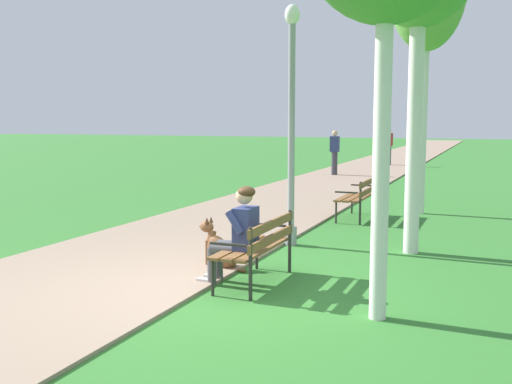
{
  "coord_description": "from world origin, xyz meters",
  "views": [
    {
      "loc": [
        3.09,
        -6.25,
        2.06
      ],
      "look_at": [
        -0.5,
        2.6,
        0.9
      ],
      "focal_mm": 42.21,
      "sensor_mm": 36.0,
      "label": 1
    }
  ],
  "objects_px": {
    "park_bench_near": "(258,244)",
    "pedestrian_further_distant": "(389,147)",
    "dog_brown": "(220,250)",
    "pedestrian_distant": "(335,153)",
    "park_bench_mid": "(359,194)",
    "lamp_post_near": "(291,123)",
    "person_seated_on_near_bench": "(238,232)"
  },
  "relations": [
    {
      "from": "park_bench_near",
      "to": "person_seated_on_near_bench",
      "type": "relative_size",
      "value": 1.2
    },
    {
      "from": "park_bench_near",
      "to": "dog_brown",
      "type": "bearing_deg",
      "value": 145.86
    },
    {
      "from": "dog_brown",
      "to": "pedestrian_distant",
      "type": "distance_m",
      "value": 14.1
    },
    {
      "from": "lamp_post_near",
      "to": "pedestrian_distant",
      "type": "relative_size",
      "value": 2.34
    },
    {
      "from": "park_bench_near",
      "to": "pedestrian_distant",
      "type": "relative_size",
      "value": 0.91
    },
    {
      "from": "park_bench_near",
      "to": "person_seated_on_near_bench",
      "type": "xyz_separation_m",
      "value": [
        -0.21,
        -0.17,
        0.17
      ]
    },
    {
      "from": "park_bench_mid",
      "to": "lamp_post_near",
      "type": "height_order",
      "value": "lamp_post_near"
    },
    {
      "from": "park_bench_near",
      "to": "dog_brown",
      "type": "xyz_separation_m",
      "value": [
        -0.79,
        0.53,
        -0.25
      ]
    },
    {
      "from": "person_seated_on_near_bench",
      "to": "park_bench_near",
      "type": "bearing_deg",
      "value": 38.58
    },
    {
      "from": "park_bench_mid",
      "to": "person_seated_on_near_bench",
      "type": "height_order",
      "value": "person_seated_on_near_bench"
    },
    {
      "from": "park_bench_mid",
      "to": "person_seated_on_near_bench",
      "type": "distance_m",
      "value": 5.54
    },
    {
      "from": "pedestrian_further_distant",
      "to": "park_bench_mid",
      "type": "bearing_deg",
      "value": -82.66
    },
    {
      "from": "park_bench_near",
      "to": "lamp_post_near",
      "type": "height_order",
      "value": "lamp_post_near"
    },
    {
      "from": "person_seated_on_near_bench",
      "to": "pedestrian_distant",
      "type": "distance_m",
      "value": 14.87
    },
    {
      "from": "lamp_post_near",
      "to": "park_bench_mid",
      "type": "bearing_deg",
      "value": 81.05
    },
    {
      "from": "park_bench_near",
      "to": "lamp_post_near",
      "type": "xyz_separation_m",
      "value": [
        -0.38,
        2.38,
        1.48
      ]
    },
    {
      "from": "park_bench_near",
      "to": "pedestrian_distant",
      "type": "distance_m",
      "value": 14.75
    },
    {
      "from": "park_bench_near",
      "to": "park_bench_mid",
      "type": "distance_m",
      "value": 5.36
    },
    {
      "from": "park_bench_near",
      "to": "pedestrian_further_distant",
      "type": "bearing_deg",
      "value": 95.13
    },
    {
      "from": "park_bench_near",
      "to": "dog_brown",
      "type": "relative_size",
      "value": 1.83
    },
    {
      "from": "dog_brown",
      "to": "pedestrian_further_distant",
      "type": "relative_size",
      "value": 0.5
    },
    {
      "from": "pedestrian_distant",
      "to": "dog_brown",
      "type": "bearing_deg",
      "value": -81.74
    },
    {
      "from": "park_bench_mid",
      "to": "dog_brown",
      "type": "height_order",
      "value": "park_bench_mid"
    },
    {
      "from": "lamp_post_near",
      "to": "pedestrian_further_distant",
      "type": "relative_size",
      "value": 2.34
    },
    {
      "from": "park_bench_near",
      "to": "pedestrian_further_distant",
      "type": "height_order",
      "value": "pedestrian_further_distant"
    },
    {
      "from": "lamp_post_near",
      "to": "pedestrian_further_distant",
      "type": "height_order",
      "value": "lamp_post_near"
    },
    {
      "from": "person_seated_on_near_bench",
      "to": "lamp_post_near",
      "type": "xyz_separation_m",
      "value": [
        -0.17,
        2.55,
        1.32
      ]
    },
    {
      "from": "park_bench_near",
      "to": "pedestrian_distant",
      "type": "bearing_deg",
      "value": 100.98
    },
    {
      "from": "park_bench_mid",
      "to": "person_seated_on_near_bench",
      "type": "relative_size",
      "value": 1.2
    },
    {
      "from": "pedestrian_further_distant",
      "to": "park_bench_near",
      "type": "bearing_deg",
      "value": -84.87
    },
    {
      "from": "person_seated_on_near_bench",
      "to": "lamp_post_near",
      "type": "height_order",
      "value": "lamp_post_near"
    },
    {
      "from": "park_bench_mid",
      "to": "person_seated_on_near_bench",
      "type": "bearing_deg",
      "value": -93.1
    }
  ]
}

